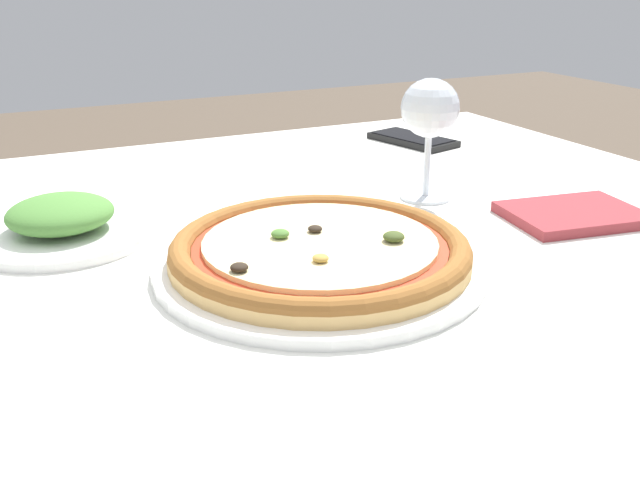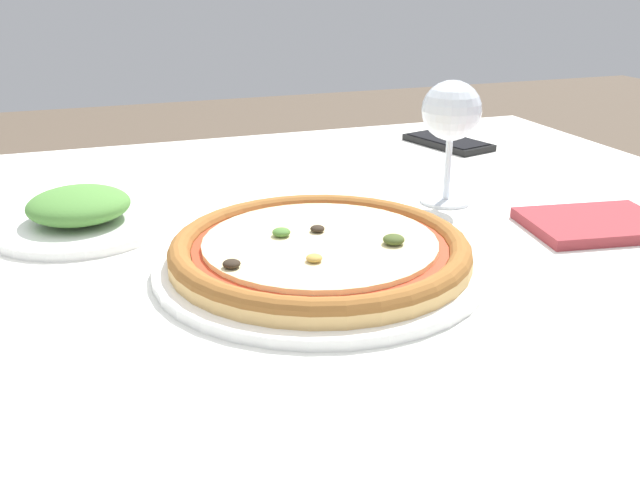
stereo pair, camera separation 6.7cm
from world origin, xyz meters
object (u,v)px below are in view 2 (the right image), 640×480
at_px(side_plate, 80,214).
at_px(pizza_plate, 320,253).
at_px(dining_table, 227,330).
at_px(wine_glass_far_right, 451,115).
at_px(cell_phone, 448,142).

bearing_deg(side_plate, pizza_plate, -42.42).
distance_m(dining_table, wine_glass_far_right, 0.36).
xyz_separation_m(dining_table, pizza_plate, (0.08, -0.06, 0.10)).
bearing_deg(side_plate, dining_table, -46.82).
height_order(dining_table, side_plate, side_plate).
bearing_deg(dining_table, wine_glass_far_right, 16.43).
xyz_separation_m(wine_glass_far_right, cell_phone, (0.15, 0.26, -0.10)).
height_order(cell_phone, side_plate, side_plate).
relative_size(pizza_plate, cell_phone, 2.02).
distance_m(dining_table, cell_phone, 0.57).
xyz_separation_m(pizza_plate, cell_phone, (0.36, 0.40, -0.01)).
xyz_separation_m(pizza_plate, wine_glass_far_right, (0.22, 0.14, 0.09)).
bearing_deg(dining_table, cell_phone, 37.99).
xyz_separation_m(pizza_plate, side_plate, (-0.21, 0.19, 0.00)).
relative_size(dining_table, pizza_plate, 4.32).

